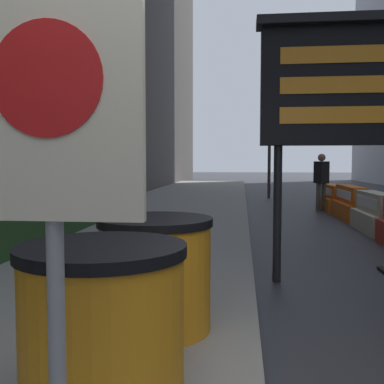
{
  "coord_description": "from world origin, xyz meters",
  "views": [
    {
      "loc": [
        -0.14,
        -1.72,
        1.44
      ],
      "look_at": [
        -1.27,
        8.42,
        0.75
      ],
      "focal_mm": 42.0,
      "sensor_mm": 36.0,
      "label": 1
    }
  ],
  "objects_px": {
    "message_board": "(354,86)",
    "traffic_cone_mid": "(349,202)",
    "barrel_drum_middle": "(155,273)",
    "jersey_barrier_cream": "(376,215)",
    "jersey_barrier_orange_near": "(334,199)",
    "barrel_drum_foreground": "(103,326)",
    "jersey_barrier_orange_far": "(350,204)",
    "warning_sign": "(50,124)",
    "traffic_light_near_curb": "(270,114)",
    "pedestrian_worker": "(321,177)"
  },
  "relations": [
    {
      "from": "warning_sign",
      "to": "jersey_barrier_cream",
      "type": "xyz_separation_m",
      "value": [
        3.35,
        8.03,
        -1.2
      ]
    },
    {
      "from": "jersey_barrier_cream",
      "to": "barrel_drum_foreground",
      "type": "bearing_deg",
      "value": -115.22
    },
    {
      "from": "warning_sign",
      "to": "pedestrian_worker",
      "type": "xyz_separation_m",
      "value": [
        2.94,
        12.03,
        -0.57
      ]
    },
    {
      "from": "jersey_barrier_orange_far",
      "to": "warning_sign",
      "type": "bearing_deg",
      "value": -108.21
    },
    {
      "from": "traffic_cone_mid",
      "to": "pedestrian_worker",
      "type": "relative_size",
      "value": 0.4
    },
    {
      "from": "warning_sign",
      "to": "traffic_light_near_curb",
      "type": "relative_size",
      "value": 0.44
    },
    {
      "from": "barrel_drum_foreground",
      "to": "message_board",
      "type": "bearing_deg",
      "value": 58.29
    },
    {
      "from": "barrel_drum_foreground",
      "to": "traffic_light_near_curb",
      "type": "xyz_separation_m",
      "value": [
        1.77,
        15.74,
        2.7
      ]
    },
    {
      "from": "barrel_drum_foreground",
      "to": "warning_sign",
      "type": "bearing_deg",
      "value": -84.24
    },
    {
      "from": "pedestrian_worker",
      "to": "warning_sign",
      "type": "bearing_deg",
      "value": 145.11
    },
    {
      "from": "barrel_drum_middle",
      "to": "traffic_cone_mid",
      "type": "bearing_deg",
      "value": 69.2
    },
    {
      "from": "jersey_barrier_orange_far",
      "to": "traffic_light_near_curb",
      "type": "bearing_deg",
      "value": 104.61
    },
    {
      "from": "jersey_barrier_cream",
      "to": "jersey_barrier_orange_near",
      "type": "relative_size",
      "value": 1.02
    },
    {
      "from": "barrel_drum_foreground",
      "to": "warning_sign",
      "type": "distance_m",
      "value": 1.23
    },
    {
      "from": "jersey_barrier_orange_far",
      "to": "pedestrian_worker",
      "type": "xyz_separation_m",
      "value": [
        -0.41,
        1.86,
        0.62
      ]
    },
    {
      "from": "jersey_barrier_orange_near",
      "to": "jersey_barrier_orange_far",
      "type": "bearing_deg",
      "value": -90.0
    },
    {
      "from": "barrel_drum_middle",
      "to": "jersey_barrier_orange_far",
      "type": "height_order",
      "value": "barrel_drum_middle"
    },
    {
      "from": "jersey_barrier_cream",
      "to": "traffic_light_near_curb",
      "type": "distance_m",
      "value": 9.11
    },
    {
      "from": "jersey_barrier_cream",
      "to": "barrel_drum_middle",
      "type": "bearing_deg",
      "value": -118.61
    },
    {
      "from": "warning_sign",
      "to": "pedestrian_worker",
      "type": "height_order",
      "value": "warning_sign"
    },
    {
      "from": "traffic_cone_mid",
      "to": "barrel_drum_foreground",
      "type": "bearing_deg",
      "value": -109.09
    },
    {
      "from": "barrel_drum_foreground",
      "to": "barrel_drum_middle",
      "type": "relative_size",
      "value": 1.0
    },
    {
      "from": "jersey_barrier_orange_far",
      "to": "traffic_cone_mid",
      "type": "relative_size",
      "value": 2.84
    },
    {
      "from": "barrel_drum_middle",
      "to": "jersey_barrier_cream",
      "type": "xyz_separation_m",
      "value": [
        3.36,
        6.17,
        -0.24
      ]
    },
    {
      "from": "jersey_barrier_cream",
      "to": "traffic_cone_mid",
      "type": "xyz_separation_m",
      "value": [
        0.26,
        3.37,
        -0.03
      ]
    },
    {
      "from": "barrel_drum_foreground",
      "to": "pedestrian_worker",
      "type": "height_order",
      "value": "pedestrian_worker"
    },
    {
      "from": "message_board",
      "to": "traffic_cone_mid",
      "type": "bearing_deg",
      "value": 77.08
    },
    {
      "from": "barrel_drum_foreground",
      "to": "jersey_barrier_orange_near",
      "type": "relative_size",
      "value": 0.51
    },
    {
      "from": "warning_sign",
      "to": "message_board",
      "type": "distance_m",
      "value": 4.45
    },
    {
      "from": "message_board",
      "to": "jersey_barrier_orange_near",
      "type": "relative_size",
      "value": 1.8
    },
    {
      "from": "jersey_barrier_orange_far",
      "to": "traffic_cone_mid",
      "type": "xyz_separation_m",
      "value": [
        0.26,
        1.23,
        -0.04
      ]
    },
    {
      "from": "barrel_drum_middle",
      "to": "barrel_drum_foreground",
      "type": "bearing_deg",
      "value": -93.1
    },
    {
      "from": "traffic_cone_mid",
      "to": "jersey_barrier_orange_near",
      "type": "bearing_deg",
      "value": 108.26
    },
    {
      "from": "barrel_drum_foreground",
      "to": "jersey_barrier_cream",
      "type": "height_order",
      "value": "barrel_drum_foreground"
    },
    {
      "from": "jersey_barrier_orange_far",
      "to": "pedestrian_worker",
      "type": "relative_size",
      "value": 1.14
    },
    {
      "from": "barrel_drum_foreground",
      "to": "jersey_barrier_orange_near",
      "type": "distance_m",
      "value": 11.92
    },
    {
      "from": "warning_sign",
      "to": "traffic_cone_mid",
      "type": "relative_size",
      "value": 2.97
    },
    {
      "from": "traffic_cone_mid",
      "to": "traffic_light_near_curb",
      "type": "distance_m",
      "value": 6.2
    },
    {
      "from": "barrel_drum_middle",
      "to": "traffic_cone_mid",
      "type": "distance_m",
      "value": 10.2
    },
    {
      "from": "message_board",
      "to": "jersey_barrier_orange_far",
      "type": "xyz_separation_m",
      "value": [
        1.45,
        6.21,
        -1.94
      ]
    },
    {
      "from": "message_board",
      "to": "traffic_light_near_curb",
      "type": "height_order",
      "value": "traffic_light_near_curb"
    },
    {
      "from": "message_board",
      "to": "traffic_light_near_curb",
      "type": "distance_m",
      "value": 12.58
    },
    {
      "from": "warning_sign",
      "to": "jersey_barrier_orange_far",
      "type": "relative_size",
      "value": 1.05
    },
    {
      "from": "warning_sign",
      "to": "jersey_barrier_cream",
      "type": "relative_size",
      "value": 1.15
    },
    {
      "from": "warning_sign",
      "to": "jersey_barrier_cream",
      "type": "bearing_deg",
      "value": 67.38
    },
    {
      "from": "jersey_barrier_cream",
      "to": "jersey_barrier_orange_far",
      "type": "xyz_separation_m",
      "value": [
        0.0,
        2.14,
        0.01
      ]
    },
    {
      "from": "barrel_drum_foreground",
      "to": "traffic_light_near_curb",
      "type": "bearing_deg",
      "value": 83.57
    },
    {
      "from": "barrel_drum_foreground",
      "to": "warning_sign",
      "type": "height_order",
      "value": "warning_sign"
    },
    {
      "from": "barrel_drum_foreground",
      "to": "warning_sign",
      "type": "xyz_separation_m",
      "value": [
        0.08,
        -0.76,
        0.97
      ]
    },
    {
      "from": "message_board",
      "to": "warning_sign",
      "type": "bearing_deg",
      "value": -115.6
    }
  ]
}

